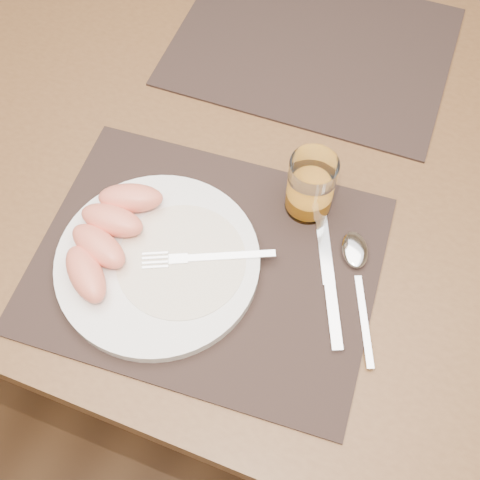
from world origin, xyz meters
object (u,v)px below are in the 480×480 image
plate (158,262)px  knife (329,284)px  table (267,177)px  placemat_near (207,263)px  spoon (356,260)px  fork (197,258)px  juice_glass (310,188)px  placemat_far (312,46)px

plate → knife: (0.22, 0.05, -0.01)m
table → placemat_near: 0.24m
plate → spoon: bearing=22.2°
placemat_near → spoon: size_ratio=2.44×
placemat_near → knife: bearing=9.3°
table → knife: size_ratio=6.73×
fork → spoon: fork is taller
spoon → juice_glass: bearing=144.7°
knife → spoon: 0.05m
juice_glass → placemat_far: bearing=106.5°
placemat_far → plate: (-0.07, -0.47, 0.01)m
knife → juice_glass: 0.13m
plate → fork: size_ratio=1.63×
placemat_far → plate: 0.47m
table → knife: 0.26m
placemat_far → knife: knife is taller
placemat_near → placemat_far: size_ratio=1.00×
table → plate: 0.27m
placemat_far → fork: size_ratio=2.72×
placemat_far → plate: size_ratio=1.67×
fork → table: bearing=84.9°
knife → fork: bearing=-168.9°
placemat_far → juice_glass: size_ratio=4.61×
placemat_far → spoon: bearing=-64.1°
placemat_far → juice_glass: (0.09, -0.31, 0.05)m
table → placemat_near: size_ratio=3.11×
plate → spoon: size_ratio=1.46×
plate → knife: size_ratio=1.30×
table → juice_glass: (0.09, -0.09, 0.13)m
placemat_near → fork: fork is taller
table → juice_glass: size_ratio=14.35×
knife → spoon: (0.02, 0.05, 0.00)m
fork → knife: size_ratio=0.80×
table → fork: size_ratio=8.46×
plate → fork: bearing=22.1°
plate → fork: fork is taller
plate → placemat_near: bearing=24.6°
plate → placemat_far: bearing=82.0°
spoon → juice_glass: (-0.09, 0.06, 0.04)m
plate → fork: (0.05, 0.02, 0.01)m
placemat_near → placemat_far: bearing=89.1°
table → placemat_far: bearing=90.9°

